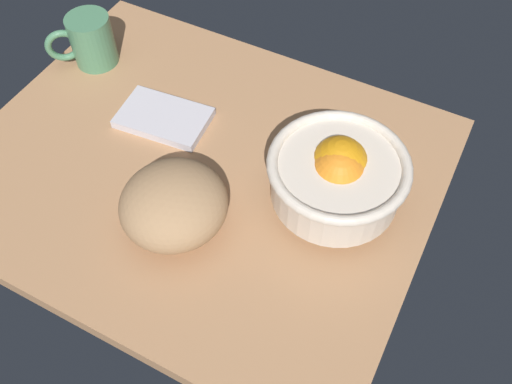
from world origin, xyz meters
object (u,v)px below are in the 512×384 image
fruit_bowl (337,175)px  napkin_folded (164,118)px  mug (90,41)px  bread_loaf (174,204)px

fruit_bowl → napkin_folded: (-31.39, 2.16, -5.49)cm
fruit_bowl → mug: fruit_bowl is taller
napkin_folded → mug: bearing=160.5°
napkin_folded → bread_loaf: bearing=-51.6°
bread_loaf → mug: 39.65cm
fruit_bowl → bread_loaf: size_ratio=1.31×
fruit_bowl → napkin_folded: 31.94cm
napkin_folded → mug: (-19.37, 6.88, 3.85)cm
napkin_folded → mug: 20.91cm
fruit_bowl → napkin_folded: fruit_bowl is taller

